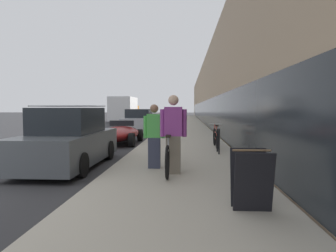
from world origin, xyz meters
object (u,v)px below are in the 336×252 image
Objects in this scene: sandwich_board_sign at (251,179)px; person_bystander at (154,136)px; cruiser_bike_nearest at (216,138)px; bike_rack_hoop at (218,138)px; moving_truck at (124,110)px; tandem_bicycle at (170,154)px; parked_sedan_curbside at (69,141)px; person_rider at (173,134)px; vintage_roadster_curbside at (120,134)px; parked_sedan_far at (139,122)px.

person_bystander is at bearing 120.67° from sandwich_board_sign.
cruiser_bike_nearest is (1.94, 4.08, -0.43)m from person_bystander.
moving_truck is at bearing 108.79° from bike_rack_hoop.
sandwich_board_sign is at bearing -63.16° from tandem_bicycle.
parked_sedan_curbside is (-2.88, 0.98, 0.21)m from tandem_bicycle.
person_rider is 7.37m from vintage_roadster_curbside.
tandem_bicycle is 0.65m from person_bystander.
vintage_roadster_curbside reaches higher than bike_rack_hoop.
person_rider reaches higher than bike_rack_hoop.
bike_rack_hoop is 1.45m from cruiser_bike_nearest.
cruiser_bike_nearest is at bearing 64.60° from person_bystander.
bike_rack_hoop is at bearing -40.49° from vintage_roadster_curbside.
parked_sedan_curbside reaches higher than cruiser_bike_nearest.
person_bystander is 4.54m from cruiser_bike_nearest.
vintage_roadster_curbside is at bearing 139.51° from bike_rack_hoop.
moving_truck is (-6.89, 27.51, 0.42)m from person_rider.
parked_sedan_far is (-4.27, 8.25, 0.21)m from cruiser_bike_nearest.
cruiser_bike_nearest is 1.97× the size of sandwich_board_sign.
person_rider is at bearing -23.57° from parked_sedan_curbside.
bike_rack_hoop is 0.20× the size of parked_sedan_curbside.
sandwich_board_sign reaches higher than bike_rack_hoop.
bike_rack_hoop is 25.65m from moving_truck.
person_bystander is (-0.51, 0.61, -0.10)m from person_rider.
vintage_roadster_curbside is at bearing -78.82° from moving_truck.
bike_rack_hoop is at bearing -71.21° from moving_truck.
tandem_bicycle is at bearing -77.75° from parked_sedan_far.
tandem_bicycle reaches higher than bike_rack_hoop.
tandem_bicycle is at bearing -75.98° from moving_truck.
person_bystander is 27.65m from moving_truck.
parked_sedan_far is 15.14m from moving_truck.
parked_sedan_far is (-2.84, 12.94, -0.32)m from person_rider.
tandem_bicycle is 1.60× the size of person_bystander.
sandwich_board_sign is (1.77, -2.99, -0.36)m from person_bystander.
parked_sedan_curbside is at bearing -142.45° from cruiser_bike_nearest.
cruiser_bike_nearest is at bearing 37.55° from parked_sedan_curbside.
tandem_bicycle is at bearing -67.43° from vintage_roadster_curbside.
person_rider is at bearing -72.34° from tandem_bicycle.
sandwich_board_sign is at bearing -40.94° from parked_sedan_curbside.
cruiser_bike_nearest is at bearing 70.67° from tandem_bicycle.
parked_sedan_far is at bearing 117.37° from cruiser_bike_nearest.
sandwich_board_sign is 5.62m from parked_sedan_curbside.
person_rider is at bearing -77.61° from parked_sedan_far.
moving_truck is (-8.26, 24.27, 0.81)m from bike_rack_hoop.
tandem_bicycle is at bearing -116.71° from bike_rack_hoop.
parked_sedan_curbside is (-4.35, -1.94, 0.09)m from bike_rack_hoop.
parked_sedan_curbside reaches higher than bike_rack_hoop.
parked_sedan_curbside is at bearing 161.22° from tandem_bicycle.
person_bystander is 0.25× the size of moving_truck.
bike_rack_hoop is 0.13× the size of moving_truck.
vintage_roadster_curbside is (-4.16, 3.55, -0.19)m from bike_rack_hoop.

